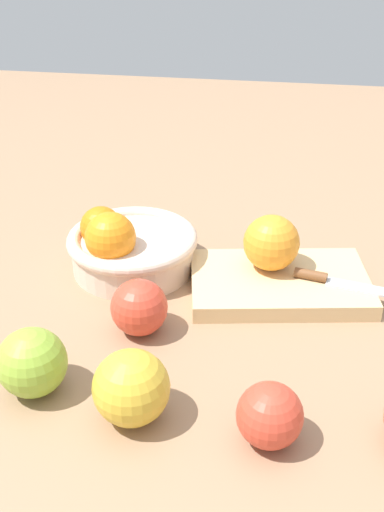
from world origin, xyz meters
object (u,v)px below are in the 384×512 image
object	(u,v)px
cutting_board	(280,283)
apple_front_left_2	(131,388)
orange_on_board	(271,243)
knife	(334,281)
apple_front_left	(32,362)
apple_front_right	(270,415)
apple_mid_left	(139,307)
bowl	(127,246)

from	to	relation	value
cutting_board	apple_front_left_2	world-z (taller)	apple_front_left_2
orange_on_board	knife	world-z (taller)	orange_on_board
cutting_board	apple_front_left	distance (m)	0.37
apple_front_right	knife	bearing A→B (deg)	74.88
apple_mid_left	orange_on_board	bearing A→B (deg)	42.74
apple_front_right	apple_front_left_2	distance (m)	0.15
bowl	knife	distance (m)	0.30
bowl	knife	size ratio (longest dim) A/B	1.24
apple_front_left_2	apple_front_right	bearing A→B (deg)	-3.95
orange_on_board	apple_mid_left	xyz separation A→B (m)	(-0.16, -0.15, -0.03)
orange_on_board	apple_front_left	distance (m)	0.37
orange_on_board	cutting_board	bearing A→B (deg)	-54.98
cutting_board	knife	xyz separation A→B (m)	(0.07, -0.01, 0.02)
apple_front_left	knife	bearing A→B (deg)	35.37
bowl	orange_on_board	size ratio (longest dim) A/B	2.41
bowl	knife	xyz separation A→B (m)	(0.30, -0.03, -0.01)
cutting_board	apple_front_left	bearing A→B (deg)	-136.88
knife	bowl	bearing A→B (deg)	174.00
knife	apple_front_left_2	distance (m)	0.35
knife	apple_mid_left	bearing A→B (deg)	-155.08
apple_front_right	apple_front_left	world-z (taller)	apple_front_left
knife	apple_front_left	xyz separation A→B (m)	(-0.34, -0.24, 0.01)
bowl	apple_front_left	distance (m)	0.28
knife	apple_front_left_2	world-z (taller)	apple_front_left_2
orange_on_board	apple_front_left_2	size ratio (longest dim) A/B	0.96
bowl	knife	bearing A→B (deg)	-6.00
apple_front_right	apple_front_left_2	bearing A→B (deg)	176.05
cutting_board	apple_front_right	size ratio (longest dim) A/B	3.59
apple_mid_left	cutting_board	bearing A→B (deg)	35.27
apple_mid_left	apple_front_right	bearing A→B (deg)	-42.81
cutting_board	apple_front_left_2	bearing A→B (deg)	-118.21
bowl	orange_on_board	world-z (taller)	orange_on_board
bowl	apple_mid_left	size ratio (longest dim) A/B	2.63
orange_on_board	bowl	bearing A→B (deg)	179.74
apple_mid_left	apple_front_left_2	distance (m)	0.15
orange_on_board	apple_front_right	world-z (taller)	orange_on_board
bowl	apple_front_left_2	bearing A→B (deg)	-75.07
cutting_board	apple_front_left_2	xyz separation A→B (m)	(-0.15, -0.27, 0.03)
orange_on_board	apple_front_left	size ratio (longest dim) A/B	1.00
orange_on_board	apple_front_left	bearing A→B (deg)	-132.59
orange_on_board	knife	bearing A→B (deg)	-18.71
apple_mid_left	apple_front_left_2	bearing A→B (deg)	-79.80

